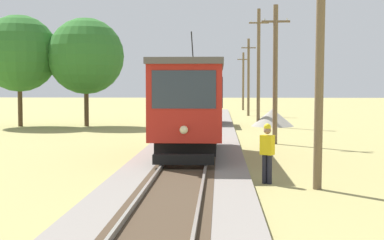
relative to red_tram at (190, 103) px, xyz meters
The scene contains 11 objects.
red_tram is the anchor object (origin of this frame).
freight_car 18.04m from the red_tram, 90.01° to the left, with size 2.40×5.20×2.31m.
utility_pole_near_tram 7.85m from the red_tram, 59.66° to the right, with size 1.40×0.50×6.98m.
utility_pole_mid 7.00m from the red_tram, 55.42° to the left, with size 1.40×0.33×6.87m.
utility_pole_far 18.34m from the red_tram, 77.64° to the left, with size 1.40×0.34×8.33m.
utility_pole_distant 32.08m from the red_tram, 83.01° to the left, with size 1.40×0.59×7.40m.
utility_pole_horizon 44.16m from the red_tram, 84.93° to the left, with size 1.40×0.46×6.79m.
gravel_pile 18.55m from the red_tram, 74.56° to the left, with size 3.05×3.05×1.26m, color #9E998E.
track_worker 6.41m from the red_tram, 65.90° to the right, with size 0.45×0.41×1.78m.
tree_right_near 21.36m from the red_tram, 127.84° to the left, with size 5.41×5.41×7.87m.
tree_left_far 19.17m from the red_tram, 115.98° to the left, with size 5.39×5.39×7.68m.
Camera 1 is at (1.18, -4.02, 2.89)m, focal length 52.28 mm.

